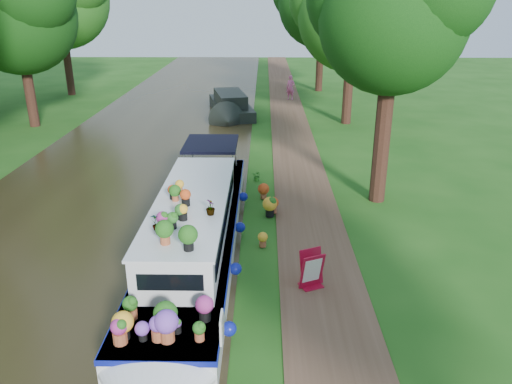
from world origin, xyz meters
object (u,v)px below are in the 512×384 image
object	(u,v)px
second_boat	(230,106)
plant_boat	(193,232)
pedestrian_pink	(290,88)
sandwich_board	(312,271)

from	to	relation	value
second_boat	plant_boat	bearing A→B (deg)	-101.60
second_boat	pedestrian_pink	xyz separation A→B (m)	(4.01, 4.94, 0.32)
plant_boat	sandwich_board	xyz separation A→B (m)	(3.15, -1.40, -0.38)
second_boat	pedestrian_pink	world-z (taller)	pedestrian_pink
second_boat	sandwich_board	xyz separation A→B (m)	(3.34, -20.16, -0.10)
sandwich_board	pedestrian_pink	xyz separation A→B (m)	(0.67, 25.10, 0.42)
plant_boat	second_boat	size ratio (longest dim) A/B	1.78
plant_boat	second_boat	bearing A→B (deg)	90.58
plant_boat	second_boat	world-z (taller)	plant_boat
plant_boat	second_boat	xyz separation A→B (m)	(-0.19, 18.76, -0.28)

